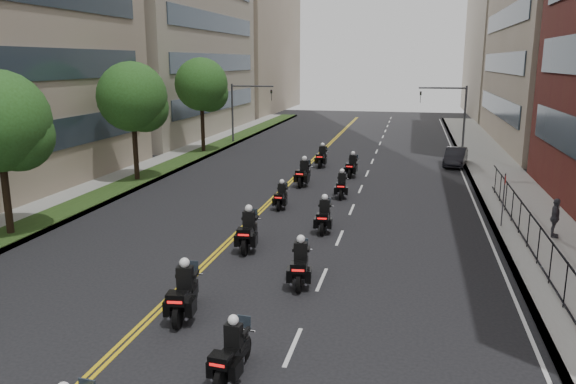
% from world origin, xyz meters
% --- Properties ---
extents(sidewalk_right, '(4.00, 90.00, 0.15)m').
position_xyz_m(sidewalk_right, '(12.00, 25.00, 0.07)').
color(sidewalk_right, gray).
rests_on(sidewalk_right, ground).
extents(sidewalk_left, '(4.00, 90.00, 0.15)m').
position_xyz_m(sidewalk_left, '(-12.00, 25.00, 0.07)').
color(sidewalk_left, gray).
rests_on(sidewalk_left, ground).
extents(grass_strip, '(2.00, 90.00, 0.04)m').
position_xyz_m(grass_strip, '(-11.20, 25.00, 0.17)').
color(grass_strip, '#1F3714').
rests_on(grass_strip, sidewalk_left).
extents(building_right_far, '(15.00, 28.00, 26.00)m').
position_xyz_m(building_right_far, '(21.50, 78.00, 13.00)').
color(building_right_far, gray).
rests_on(building_right_far, ground).
extents(building_left_far, '(16.00, 28.00, 26.00)m').
position_xyz_m(building_left_far, '(-22.00, 78.00, 13.00)').
color(building_left_far, gray).
rests_on(building_left_far, ground).
extents(iron_fence, '(0.05, 28.00, 1.50)m').
position_xyz_m(iron_fence, '(11.00, 12.00, 0.90)').
color(iron_fence, black).
rests_on(iron_fence, sidewalk_right).
extents(street_trees, '(4.40, 38.40, 7.98)m').
position_xyz_m(street_trees, '(-11.05, 18.61, 5.13)').
color(street_trees, black).
rests_on(street_trees, ground).
extents(traffic_signal_right, '(4.09, 0.20, 5.60)m').
position_xyz_m(traffic_signal_right, '(9.54, 42.00, 3.70)').
color(traffic_signal_right, '#3F3F44').
rests_on(traffic_signal_right, ground).
extents(traffic_signal_left, '(4.09, 0.20, 5.60)m').
position_xyz_m(traffic_signal_left, '(-9.54, 42.00, 3.70)').
color(traffic_signal_left, '#3F3F44').
rests_on(traffic_signal_left, ground).
extents(motorcycle_1, '(0.58, 2.17, 1.60)m').
position_xyz_m(motorcycle_1, '(2.03, 3.22, 0.63)').
color(motorcycle_1, black).
rests_on(motorcycle_1, ground).
extents(motorcycle_2, '(0.75, 2.51, 1.85)m').
position_xyz_m(motorcycle_2, '(-0.43, 6.13, 0.73)').
color(motorcycle_2, black).
rests_on(motorcycle_2, ground).
extents(motorcycle_3, '(0.70, 2.39, 1.77)m').
position_xyz_m(motorcycle_3, '(2.52, 9.43, 0.70)').
color(motorcycle_3, black).
rests_on(motorcycle_3, ground).
extents(motorcycle_4, '(0.70, 2.54, 1.88)m').
position_xyz_m(motorcycle_4, '(-0.33, 12.68, 0.74)').
color(motorcycle_4, black).
rests_on(motorcycle_4, ground).
extents(motorcycle_5, '(0.57, 2.34, 1.72)m').
position_xyz_m(motorcycle_5, '(2.35, 15.90, 0.68)').
color(motorcycle_5, black).
rests_on(motorcycle_5, ground).
extents(motorcycle_6, '(0.49, 2.09, 1.54)m').
position_xyz_m(motorcycle_6, '(-0.51, 19.51, 0.61)').
color(motorcycle_6, black).
rests_on(motorcycle_6, ground).
extents(motorcycle_7, '(0.56, 2.24, 1.66)m').
position_xyz_m(motorcycle_7, '(2.32, 22.65, 0.65)').
color(motorcycle_7, black).
rests_on(motorcycle_7, ground).
extents(motorcycle_8, '(0.64, 2.53, 1.86)m').
position_xyz_m(motorcycle_8, '(-0.41, 25.25, 0.74)').
color(motorcycle_8, black).
rests_on(motorcycle_8, ground).
extents(motorcycle_9, '(0.66, 2.35, 1.73)m').
position_xyz_m(motorcycle_9, '(2.28, 28.69, 0.68)').
color(motorcycle_9, black).
rests_on(motorcycle_9, ground).
extents(motorcycle_10, '(0.56, 2.40, 1.77)m').
position_xyz_m(motorcycle_10, '(-0.31, 31.92, 0.70)').
color(motorcycle_10, black).
rests_on(motorcycle_10, ground).
extents(parked_sedan, '(2.10, 4.31, 1.36)m').
position_xyz_m(parked_sedan, '(9.40, 34.39, 0.68)').
color(parked_sedan, black).
rests_on(parked_sedan, ground).
extents(pedestrian_c, '(0.67, 1.09, 1.73)m').
position_xyz_m(pedestrian_c, '(12.38, 16.70, 1.02)').
color(pedestrian_c, '#413F47').
rests_on(pedestrian_c, sidewalk_right).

